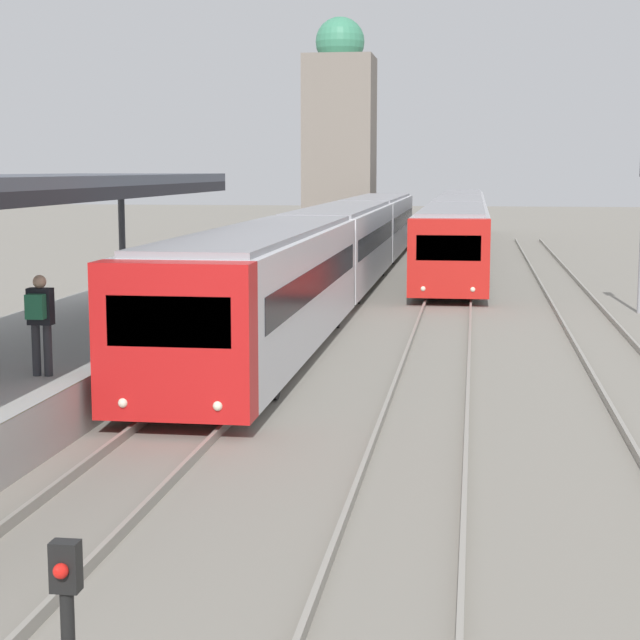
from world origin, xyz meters
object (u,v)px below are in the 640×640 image
train_near (341,243)px  person_on_platform (40,317)px  train_far (459,223)px  signal_post_near (68,631)px

train_near → person_on_platform: bearing=-95.9°
train_near → train_far: 16.59m
train_far → signal_post_near: train_far is taller
train_near → signal_post_near: 31.38m
person_on_platform → train_far: 38.33m
train_near → train_far: train_near is taller
train_near → train_far: (3.96, 16.11, -0.04)m
train_far → person_on_platform: bearing=-99.3°
train_near → train_far: bearing=76.2°
person_on_platform → train_far: bearing=80.7°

